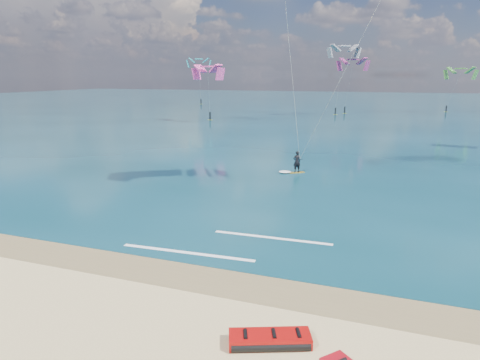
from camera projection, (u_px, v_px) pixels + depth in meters
ground at (326, 143)px, 51.33m from camera, size 320.00×320.00×0.00m
wet_sand_strip at (188, 275)px, 17.50m from camera, size 320.00×2.40×0.01m
sea at (364, 107)px, 109.83m from camera, size 320.00×200.00×0.04m
packed_kite_left at (270, 344)px, 13.03m from camera, size 2.94×2.08×0.42m
kitesurfer_main at (316, 58)px, 30.01m from camera, size 11.05×9.72×17.91m
shoreline_foam at (230, 245)px, 20.52m from camera, size 9.46×3.62×0.01m
distant_kites at (350, 87)px, 85.73m from camera, size 89.80×42.36×13.29m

